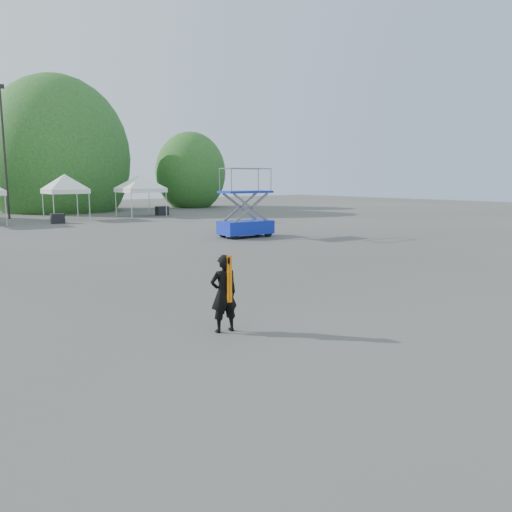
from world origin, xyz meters
TOP-DOWN VIEW (x-y plane):
  - ground at (0.00, 0.00)m, footprint 120.00×120.00m
  - light_pole_east at (3.00, 32.00)m, footprint 0.60×0.25m
  - tree_mid_e at (9.00, 39.00)m, footprint 5.12×5.12m
  - tree_far_e at (22.00, 37.00)m, footprint 3.84×3.84m
  - tent_f at (6.05, 28.23)m, footprint 3.86×3.86m
  - tent_g at (11.89, 28.04)m, footprint 4.46×4.46m
  - man at (-0.41, -1.20)m, footprint 0.62×0.46m
  - scissor_lift at (9.75, 11.40)m, footprint 2.82×1.55m
  - crate_mid at (4.62, 25.64)m, footprint 0.95×0.80m
  - crate_east at (13.82, 28.16)m, footprint 1.00×0.81m

SIDE VIEW (x-z plane):
  - ground at x=0.00m, z-range 0.00..0.00m
  - crate_mid at x=4.62m, z-range 0.00..0.67m
  - crate_east at x=13.82m, z-range 0.00..0.73m
  - man at x=-0.41m, z-range 0.00..1.55m
  - scissor_lift at x=9.75m, z-range 0.01..3.55m
  - tent_f at x=6.05m, z-range 1.12..5.00m
  - tent_g at x=11.89m, z-range 1.12..5.00m
  - tree_far_e at x=22.00m, z-range 0.70..6.55m
  - tree_mid_e at x=9.00m, z-range 0.94..8.74m
  - light_pole_east at x=3.00m, z-range 0.62..10.42m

